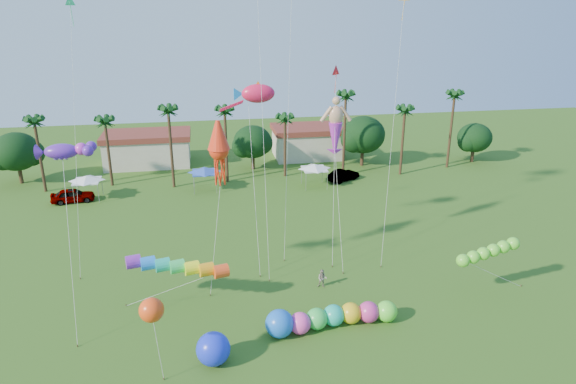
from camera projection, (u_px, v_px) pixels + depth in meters
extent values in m
plane|color=#285116|center=(315.00, 380.00, 32.27)|extent=(160.00, 160.00, 0.00)
cylinder|color=#3A2819|center=(40.00, 157.00, 63.57)|extent=(0.36, 0.36, 9.00)
cylinder|color=#3A2819|center=(109.00, 154.00, 65.88)|extent=(0.36, 0.36, 8.50)
cylinder|color=#3A2819|center=(171.00, 150.00, 65.06)|extent=(0.36, 0.36, 10.00)
cylinder|color=#3A2819|center=(226.00, 147.00, 67.21)|extent=(0.36, 0.36, 9.50)
cylinder|color=#3A2819|center=(285.00, 148.00, 69.68)|extent=(0.36, 0.36, 8.00)
cylinder|color=#3A2819|center=(344.00, 136.00, 69.54)|extent=(0.36, 0.36, 11.00)
cylinder|color=#3A2819|center=(402.00, 143.00, 70.25)|extent=(0.36, 0.36, 9.00)
cylinder|color=#3A2819|center=(451.00, 132.00, 73.14)|extent=(0.36, 0.36, 10.50)
sphere|color=#113814|center=(16.00, 152.00, 66.69)|extent=(5.88, 5.88, 5.88)
sphere|color=#113814|center=(253.00, 142.00, 72.73)|extent=(5.46, 5.46, 5.46)
sphere|color=#113814|center=(363.00, 135.00, 74.18)|extent=(6.30, 6.30, 6.30)
sphere|color=#113814|center=(475.00, 138.00, 76.32)|extent=(5.04, 5.04, 5.04)
cube|color=beige|center=(148.00, 151.00, 75.63)|extent=(12.00, 7.00, 4.00)
cube|color=beige|center=(307.00, 144.00, 79.51)|extent=(10.00, 7.00, 4.00)
pyramid|color=white|center=(87.00, 178.00, 61.44)|extent=(3.00, 3.00, 0.60)
pyramid|color=blue|center=(204.00, 170.00, 64.63)|extent=(3.00, 3.00, 0.60)
pyramid|color=white|center=(314.00, 166.00, 65.96)|extent=(3.00, 3.00, 0.60)
imported|color=#4C4C54|center=(73.00, 195.00, 61.30)|extent=(5.16, 2.65, 1.68)
imported|color=#4C4C54|center=(343.00, 175.00, 68.87)|extent=(4.86, 3.75, 1.54)
imported|color=gray|center=(322.00, 279.00, 42.64)|extent=(0.92, 0.81, 1.59)
sphere|color=#FF43B1|center=(300.00, 323.00, 36.63)|extent=(1.60, 1.60, 1.60)
sphere|color=#31D14C|center=(317.00, 319.00, 37.15)|extent=(1.60, 1.60, 1.60)
sphere|color=#1AB99B|center=(334.00, 315.00, 37.57)|extent=(1.60, 1.60, 1.60)
sphere|color=yellow|center=(351.00, 313.00, 37.84)|extent=(1.60, 1.60, 1.60)
sphere|color=#D2318B|center=(369.00, 312.00, 37.98)|extent=(1.60, 1.60, 1.60)
sphere|color=#5BF035|center=(387.00, 311.00, 38.07)|extent=(1.60, 1.60, 1.60)
sphere|color=blue|center=(279.00, 324.00, 36.21)|extent=(2.19, 2.19, 2.04)
sphere|color=#1B30F4|center=(213.00, 349.00, 33.37)|extent=(2.24, 2.24, 2.24)
cylinder|color=#F64B1B|center=(195.00, 273.00, 38.88)|extent=(7.73, 1.48, 1.04)
cylinder|color=silver|center=(173.00, 289.00, 39.69)|extent=(7.48, 1.29, 3.08)
cylinder|color=brown|center=(126.00, 305.00, 40.17)|extent=(0.08, 0.08, 0.16)
ellipsoid|color=#62DC31|center=(463.00, 261.00, 40.05)|extent=(5.62, 1.22, 1.22)
cylinder|color=silver|center=(493.00, 274.00, 41.52)|extent=(6.13, 0.87, 3.43)
cylinder|color=brown|center=(521.00, 286.00, 42.96)|extent=(0.08, 0.08, 0.16)
sphere|color=#FF4814|center=(152.00, 310.00, 30.58)|extent=(1.97, 1.97, 1.50)
cylinder|color=silver|center=(158.00, 346.00, 31.41)|extent=(0.35, 0.14, 5.06)
cylinder|color=brown|center=(164.00, 379.00, 32.22)|extent=(0.08, 0.08, 0.16)
cylinder|color=silver|center=(339.00, 202.00, 45.03)|extent=(0.09, 4.34, 11.91)
cylinder|color=brown|center=(343.00, 273.00, 45.02)|extent=(0.08, 0.08, 0.16)
ellipsoid|color=#E71948|center=(258.00, 93.00, 44.46)|extent=(4.50, 1.97, 1.81)
cylinder|color=silver|center=(259.00, 185.00, 44.51)|extent=(0.78, 5.32, 15.01)
cylinder|color=brown|center=(260.00, 276.00, 44.52)|extent=(0.08, 0.08, 0.16)
cylinder|color=silver|center=(263.00, 115.00, 41.87)|extent=(0.04, 5.89, 27.50)
cylinder|color=brown|center=(269.00, 280.00, 43.81)|extent=(0.08, 0.08, 0.16)
cone|color=red|center=(219.00, 151.00, 40.83)|extent=(1.86, 1.86, 5.07)
cylinder|color=silver|center=(215.00, 224.00, 41.21)|extent=(1.39, 3.13, 11.31)
cylinder|color=brown|center=(210.00, 295.00, 41.57)|extent=(0.08, 0.08, 0.16)
ellipsoid|color=#5921A9|center=(62.00, 151.00, 35.61)|extent=(4.45, 3.28, 1.55)
cylinder|color=silver|center=(70.00, 249.00, 35.49)|extent=(0.39, 4.99, 12.64)
cylinder|color=brown|center=(77.00, 346.00, 35.35)|extent=(0.08, 0.08, 0.16)
cone|color=red|center=(336.00, 71.00, 43.64)|extent=(1.06, 0.82, 1.12)
cylinder|color=silver|center=(334.00, 172.00, 44.93)|extent=(0.70, 3.34, 16.90)
cylinder|color=brown|center=(332.00, 266.00, 46.19)|extent=(0.08, 0.08, 0.16)
cylinder|color=silver|center=(392.00, 138.00, 44.06)|extent=(1.83, 3.56, 22.85)
cylinder|color=brown|center=(381.00, 266.00, 46.15)|extent=(0.08, 0.08, 0.16)
cone|color=#36E886|center=(70.00, 1.00, 39.96)|extent=(0.90, 1.02, 1.13)
cylinder|color=silver|center=(75.00, 147.00, 42.06)|extent=(1.54, 3.51, 22.47)
cylinder|color=brown|center=(80.00, 278.00, 44.13)|extent=(0.08, 0.08, 0.16)
cylinder|color=silver|center=(288.00, 119.00, 44.42)|extent=(1.29, 3.08, 25.78)
cylinder|color=brown|center=(284.00, 260.00, 47.27)|extent=(0.08, 0.08, 0.16)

